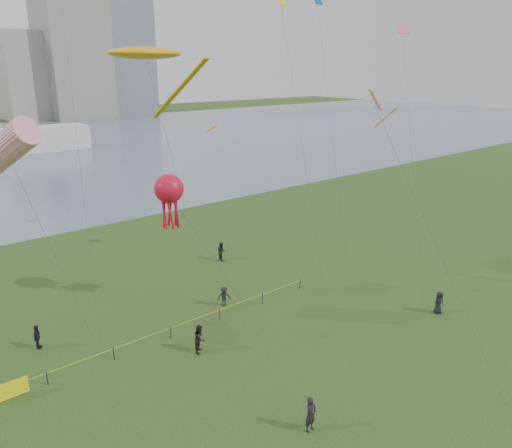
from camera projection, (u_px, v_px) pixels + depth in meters
ground_plane at (378, 416)px, 25.88m from camera, size 400.00×400.00×0.00m
building_mid at (73, 60)px, 167.04m from camera, size 20.00×20.00×38.00m
building_low at (26, 76)px, 164.48m from camera, size 16.00×18.00×28.00m
pavilion_right at (43, 139)px, 105.62m from camera, size 18.00×7.00×5.00m
fence at (80, 364)px, 29.37m from camera, size 24.07×0.07×1.05m
spectator_a at (200, 338)px, 31.44m from camera, size 1.13×1.12×1.84m
spectator_b at (224, 296)px, 37.46m from camera, size 1.15×0.95×1.56m
spectator_c at (37, 337)px, 31.80m from camera, size 0.85×1.02×1.63m
spectator_d at (439, 302)px, 36.38m from camera, size 0.92×0.71×1.68m
spectator_f at (311, 414)px, 24.57m from camera, size 0.73×0.52×1.88m
spectator_g at (221, 251)px, 46.28m from camera, size 0.76×0.92×1.75m
kite_stingray at (146, 54)px, 34.98m from camera, size 5.53×10.21×18.61m
kite_windsock at (7, 148)px, 28.86m from camera, size 5.50×5.12×14.71m
kite_octopus at (169, 190)px, 35.50m from camera, size 4.72×5.24×10.03m
kite_delta at (381, 114)px, 29.90m from camera, size 1.50×11.19×16.00m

